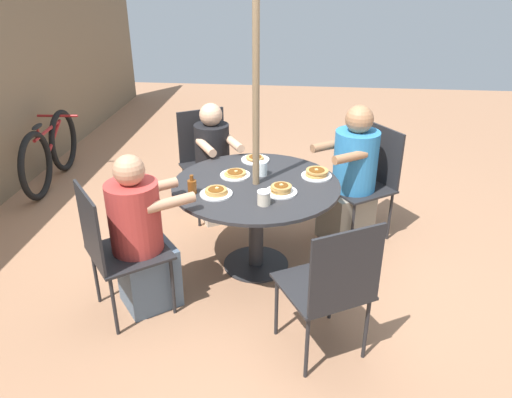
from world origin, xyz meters
TOP-DOWN VIEW (x-y plane):
  - ground_plane at (0.00, 0.00)m, footprint 12.00×12.00m
  - patio_table at (0.00, 0.00)m, footprint 1.23×1.23m
  - umbrella_pole at (0.00, 0.00)m, footprint 0.05×0.05m
  - patio_chair_north at (-0.67, 0.85)m, footprint 0.66×0.66m
  - diner_north at (-0.55, 0.71)m, footprint 0.56×0.59m
  - patio_chair_east at (-0.95, -0.53)m, footprint 0.64×0.64m
  - patio_chair_south at (0.62, -0.89)m, footprint 0.65×0.65m
  - diner_south at (0.51, -0.74)m, footprint 0.55×0.58m
  - patio_chair_west at (0.93, 0.55)m, footprint 0.64×0.64m
  - diner_west at (0.77, 0.46)m, footprint 0.56×0.50m
  - pancake_plate_a at (-0.14, -0.19)m, footprint 0.23×0.23m
  - pancake_plate_b at (0.45, 0.05)m, footprint 0.23×0.23m
  - pancake_plate_c at (0.17, -0.44)m, footprint 0.23×0.23m
  - pancake_plate_d at (0.12, 0.17)m, footprint 0.23×0.23m
  - pancake_plate_e at (-0.21, 0.26)m, footprint 0.23×0.23m
  - syrup_bottle at (-0.21, 0.43)m, footprint 0.08×0.06m
  - coffee_cup at (-0.33, -0.09)m, footprint 0.09×0.09m
  - drinking_glass_a at (0.16, -0.03)m, footprint 0.08×0.08m
  - bicycle at (1.37, 2.31)m, footprint 1.43×0.44m

SIDE VIEW (x-z plane):
  - ground_plane at x=0.00m, z-range 0.00..0.00m
  - bicycle at x=1.37m, z-range 0.00..0.70m
  - diner_west at x=0.77m, z-range -0.04..1.03m
  - diner_north at x=-0.55m, z-range -0.05..1.07m
  - diner_south at x=0.51m, z-range -0.05..1.11m
  - patio_chair_north at x=-0.67m, z-range 0.06..1.01m
  - patio_chair_east at x=-0.95m, z-range 0.06..1.01m
  - patio_chair_south at x=0.62m, z-range 0.06..1.01m
  - patio_chair_west at x=0.93m, z-range 0.06..1.01m
  - patio_table at x=0.00m, z-range 0.22..0.93m
  - pancake_plate_b at x=0.45m, z-range 0.70..0.74m
  - pancake_plate_d at x=0.12m, z-range 0.70..0.74m
  - pancake_plate_e at x=-0.21m, z-range 0.70..0.75m
  - pancake_plate_c at x=0.17m, z-range 0.70..0.76m
  - pancake_plate_a at x=-0.14m, z-range 0.70..0.77m
  - coffee_cup at x=-0.33m, z-range 0.71..0.80m
  - syrup_bottle at x=-0.21m, z-range 0.69..0.83m
  - drinking_glass_a at x=0.16m, z-range 0.71..0.81m
  - umbrella_pole at x=0.00m, z-range 0.00..2.06m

